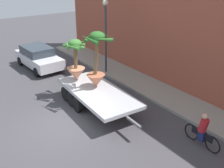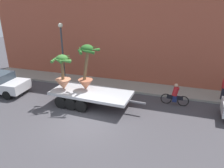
# 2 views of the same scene
# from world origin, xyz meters

# --- Properties ---
(ground_plane) EXTENTS (60.00, 60.00, 0.00)m
(ground_plane) POSITION_xyz_m (0.00, 0.00, 0.00)
(ground_plane) COLOR #423F44
(sidewalk) EXTENTS (24.00, 2.20, 0.15)m
(sidewalk) POSITION_xyz_m (0.00, 6.10, 0.07)
(sidewalk) COLOR gray
(sidewalk) RESTS_ON ground
(building_facade) EXTENTS (24.00, 1.20, 8.78)m
(building_facade) POSITION_xyz_m (0.00, 7.80, 4.39)
(building_facade) COLOR #9E4C38
(building_facade) RESTS_ON ground
(flatbed_trailer) EXTENTS (6.33, 2.58, 0.98)m
(flatbed_trailer) POSITION_xyz_m (-0.74, 2.22, 0.75)
(flatbed_trailer) COLOR #B7BABF
(flatbed_trailer) RESTS_ON ground
(potted_palm_rear) EXTENTS (1.45, 1.53, 2.37)m
(potted_palm_rear) POSITION_xyz_m (-2.38, 2.01, 2.03)
(potted_palm_rear) COLOR tan
(potted_palm_rear) RESTS_ON flatbed_trailer
(potted_palm_middle) EXTENTS (1.41, 1.48, 3.03)m
(potted_palm_middle) POSITION_xyz_m (-0.88, 2.42, 2.37)
(potted_palm_middle) COLOR #B26647
(potted_palm_middle) RESTS_ON flatbed_trailer
(cyclist) EXTENTS (1.84, 0.36, 1.54)m
(cyclist) POSITION_xyz_m (4.77, 4.00, 0.67)
(cyclist) COLOR black
(cyclist) RESTS_ON ground
(trailing_car) EXTENTS (4.59, 2.18, 1.58)m
(trailing_car) POSITION_xyz_m (-8.10, 1.94, 0.83)
(trailing_car) COLOR silver
(trailing_car) RESTS_ON ground
(street_lamp) EXTENTS (0.36, 0.36, 4.83)m
(street_lamp) POSITION_xyz_m (-4.28, 5.30, 3.23)
(street_lamp) COLOR #383D42
(street_lamp) RESTS_ON sidewalk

